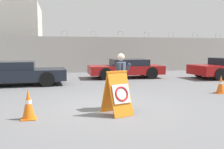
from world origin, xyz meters
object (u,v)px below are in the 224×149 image
Objects in this scene: security_guard at (121,79)px; parked_car_rear_sedan at (126,68)px; traffic_cone_near at (221,84)px; parked_car_front_coupe at (14,73)px; traffic_cone_mid at (28,104)px; barricade_sign at (118,93)px.

parked_car_rear_sedan is at bearing 8.86° from security_guard.
parked_car_front_coupe reaches higher than traffic_cone_near.
traffic_cone_mid is at bearing -162.84° from traffic_cone_near.
traffic_cone_mid is at bearing 127.38° from security_guard.
parked_car_front_coupe is (-3.85, 5.63, -0.30)m from security_guard.
traffic_cone_near is (4.50, 1.64, -0.54)m from security_guard.
parked_car_front_coupe is at bearing 17.21° from parked_car_rear_sedan.
parked_car_rear_sedan is (2.46, 7.98, -0.00)m from barricade_sign.
barricade_sign is at bearing 73.56° from parked_car_rear_sedan.
parked_car_rear_sedan reaches higher than traffic_cone_near.
parked_car_rear_sedan is at bearing 14.09° from parked_car_front_coupe.
barricade_sign is 0.27× the size of parked_car_rear_sedan.
traffic_cone_near is 9.26m from parked_car_front_coupe.
parked_car_rear_sedan is (-2.28, 5.79, 0.23)m from traffic_cone_near.
barricade_sign reaches higher than parked_car_rear_sedan.
security_guard is 7.76m from parked_car_rear_sedan.
security_guard reaches higher than parked_car_front_coupe.
traffic_cone_near is at bearing -44.42° from security_guard.
parked_car_front_coupe is at bearing 101.02° from barricade_sign.
security_guard is at bearing 11.84° from traffic_cone_mid.
traffic_cone_near is at bearing 17.16° from traffic_cone_mid.
parked_car_front_coupe is 6.34m from parked_car_rear_sedan.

